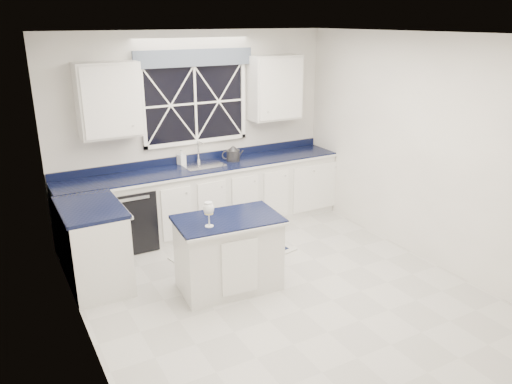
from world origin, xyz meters
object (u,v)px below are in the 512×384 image
kettle (233,154)px  soap_bottle (181,157)px  faucet (199,151)px  island (229,253)px  dishwasher (128,217)px  wine_glass (209,210)px

kettle → soap_bottle: (-0.70, 0.19, 0.00)m
faucet → island: 1.97m
soap_bottle → faucet: bearing=-5.8°
kettle → dishwasher: bearing=-161.9°
island → kettle: (0.89, 1.63, 0.62)m
dishwasher → soap_bottle: soap_bottle is taller
dishwasher → soap_bottle: bearing=14.5°
faucet → wine_glass: 2.04m
dishwasher → wine_glass: (0.39, -1.71, 0.60)m
kettle → faucet: bearing=177.1°
wine_glass → dishwasher: bearing=102.9°
kettle → wine_glass: size_ratio=1.15×
dishwasher → kettle: bearing=1.3°
island → soap_bottle: size_ratio=5.56×
island → soap_bottle: (0.19, 1.82, 0.63)m
island → wine_glass: wine_glass is taller
faucet → wine_glass: size_ratio=1.15×
dishwasher → island: size_ratio=0.70×
faucet → kettle: bearing=-19.6°
dishwasher → wine_glass: 1.86m
faucet → island: bearing=-103.8°
wine_glass → kettle: bearing=56.5°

